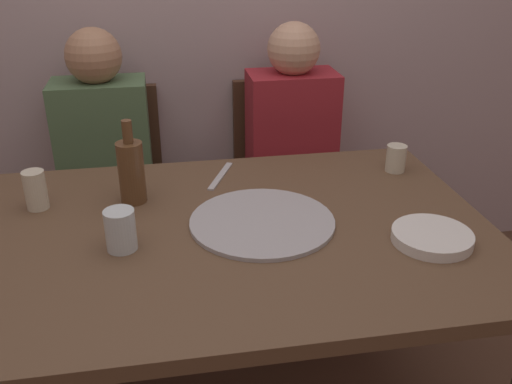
# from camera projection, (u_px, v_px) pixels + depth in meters

# --- Properties ---
(dining_table) EXTENTS (1.53, 0.99, 0.76)m
(dining_table) POSITION_uv_depth(u_px,v_px,m) (215.00, 253.00, 1.57)
(dining_table) COLOR brown
(dining_table) RESTS_ON ground_plane
(pizza_tray) EXTENTS (0.40, 0.40, 0.01)m
(pizza_tray) POSITION_uv_depth(u_px,v_px,m) (262.00, 222.00, 1.56)
(pizza_tray) COLOR #ADADB2
(pizza_tray) RESTS_ON dining_table
(wine_bottle) EXTENTS (0.08, 0.08, 0.25)m
(wine_bottle) POSITION_uv_depth(u_px,v_px,m) (131.00, 171.00, 1.65)
(wine_bottle) COLOR brown
(wine_bottle) RESTS_ON dining_table
(tumbler_near) EXTENTS (0.08, 0.08, 0.11)m
(tumbler_near) POSITION_uv_depth(u_px,v_px,m) (121.00, 230.00, 1.42)
(tumbler_near) COLOR silver
(tumbler_near) RESTS_ON dining_table
(tumbler_far) EXTENTS (0.06, 0.06, 0.12)m
(tumbler_far) POSITION_uv_depth(u_px,v_px,m) (36.00, 190.00, 1.62)
(tumbler_far) COLOR beige
(tumbler_far) RESTS_ON dining_table
(wine_glass) EXTENTS (0.07, 0.07, 0.09)m
(wine_glass) POSITION_uv_depth(u_px,v_px,m) (396.00, 158.00, 1.88)
(wine_glass) COLOR beige
(wine_glass) RESTS_ON dining_table
(plate_stack) EXTENTS (0.21, 0.21, 0.03)m
(plate_stack) POSITION_uv_depth(u_px,v_px,m) (432.00, 237.00, 1.47)
(plate_stack) COLOR white
(plate_stack) RESTS_ON dining_table
(table_knife) EXTENTS (0.11, 0.21, 0.01)m
(table_knife) POSITION_uv_depth(u_px,v_px,m) (221.00, 176.00, 1.85)
(table_knife) COLOR #B7B7BC
(table_knife) RESTS_ON dining_table
(chair_left) EXTENTS (0.44, 0.44, 0.90)m
(chair_left) POSITION_uv_depth(u_px,v_px,m) (111.00, 184.00, 2.38)
(chair_left) COLOR #472D1E
(chair_left) RESTS_ON ground_plane
(chair_right) EXTENTS (0.44, 0.44, 0.90)m
(chair_right) POSITION_uv_depth(u_px,v_px,m) (287.00, 171.00, 2.50)
(chair_right) COLOR #472D1E
(chair_right) RESTS_ON ground_plane
(guest_in_sweater) EXTENTS (0.36, 0.56, 1.17)m
(guest_in_sweater) POSITION_uv_depth(u_px,v_px,m) (105.00, 170.00, 2.19)
(guest_in_sweater) COLOR #4C6B47
(guest_in_sweater) RESTS_ON ground_plane
(guest_in_beanie) EXTENTS (0.36, 0.56, 1.17)m
(guest_in_beanie) POSITION_uv_depth(u_px,v_px,m) (296.00, 157.00, 2.31)
(guest_in_beanie) COLOR maroon
(guest_in_beanie) RESTS_ON ground_plane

